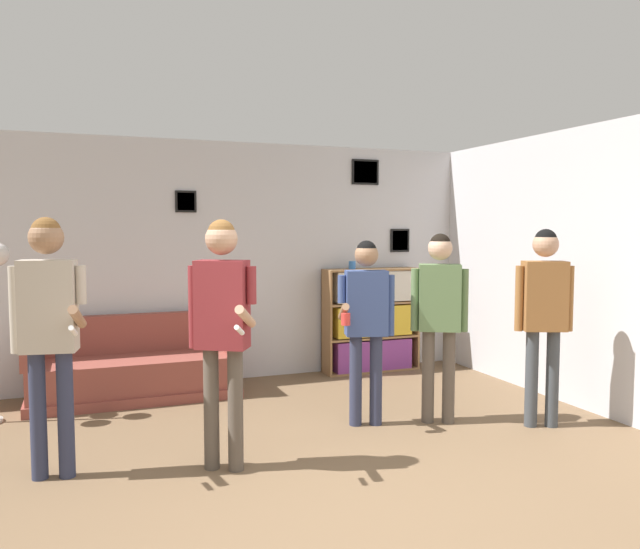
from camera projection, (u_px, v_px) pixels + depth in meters
The scene contains 11 objects.
ground_plane at pixel (359, 531), 3.57m from camera, with size 20.00×20.00×0.00m, color brown.
wall_back at pixel (219, 262), 7.04m from camera, with size 8.42×0.08×2.70m.
wall_right at pixel (554, 266), 6.32m from camera, with size 0.06×6.20×2.70m.
couch at pixel (135, 370), 6.38m from camera, with size 2.06×0.80×0.82m.
bookshelf at pixel (371, 320), 7.53m from camera, with size 1.18×0.30×1.25m.
person_player_foreground_left at pixel (49, 317), 4.25m from camera, with size 0.49×0.53×1.81m.
person_player_foreground_center at pixel (222, 315), 4.41m from camera, with size 0.44×0.61×1.80m.
person_watcher_holding_cup at pixel (366, 313), 5.43m from camera, with size 0.56×0.38×1.63m.
person_spectator_near_bookshelf at pixel (439, 307), 5.50m from camera, with size 0.45×0.34×1.69m.
person_spectator_far_right at pixel (544, 305), 5.38m from camera, with size 0.47×0.32×1.73m.
drinking_cup at pixel (352, 265), 7.39m from camera, with size 0.08×0.08×0.09m.
Camera 1 is at (-1.44, -3.14, 1.74)m, focal length 35.00 mm.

